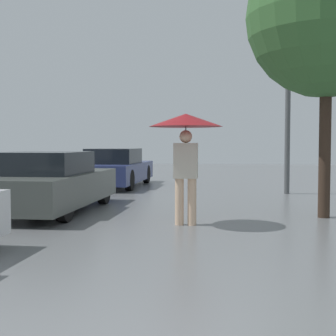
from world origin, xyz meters
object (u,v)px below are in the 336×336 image
pedestrian (186,132)px  tree (327,17)px  parked_car_middle (47,183)px  street_lamp (288,105)px  parked_car_farthest (116,169)px

pedestrian → tree: 3.50m
pedestrian → tree: bearing=24.9°
parked_car_middle → tree: bearing=-1.0°
pedestrian → street_lamp: size_ratio=0.49×
pedestrian → parked_car_farthest: (-2.98, 6.98, -1.00)m
tree → parked_car_farthest: bearing=133.3°
tree → street_lamp: bearing=92.6°
parked_car_farthest → street_lamp: size_ratio=1.16×
parked_car_farthest → street_lamp: street_lamp is taller
pedestrian → street_lamp: street_lamp is taller
parked_car_middle → street_lamp: 6.98m
tree → street_lamp: (-0.19, 4.22, -1.26)m
parked_car_middle → tree: (5.50, -0.09, 3.15)m
parked_car_farthest → tree: bearing=-46.7°
parked_car_farthest → street_lamp: (5.29, -1.59, 1.89)m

